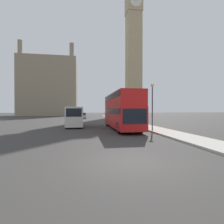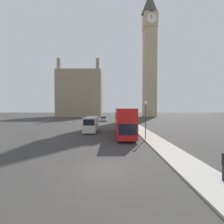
# 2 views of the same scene
# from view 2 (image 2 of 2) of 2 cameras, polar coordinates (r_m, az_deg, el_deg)

# --- Properties ---
(ground_plane) EXTENTS (300.00, 300.00, 0.00)m
(ground_plane) POSITION_cam_2_polar(r_m,az_deg,el_deg) (11.01, -3.99, -21.26)
(ground_plane) COLOR #383533
(sidewalk_strip) EXTENTS (2.69, 120.00, 0.15)m
(sidewalk_strip) POSITION_cam_2_polar(r_m,az_deg,el_deg) (12.29, 28.90, -18.58)
(sidewalk_strip) COLOR #ADA89E
(sidewalk_strip) RESTS_ON ground_plane
(clock_tower) EXTENTS (6.75, 6.92, 65.06)m
(clock_tower) POSITION_cam_2_polar(r_m,az_deg,el_deg) (86.66, 14.45, 20.90)
(clock_tower) COLOR tan
(clock_tower) RESTS_ON ground_plane
(building_block_distant) EXTENTS (22.82, 14.29, 29.19)m
(building_block_distant) POSITION_cam_2_polar(r_m,az_deg,el_deg) (83.08, -11.57, 6.68)
(building_block_distant) COLOR gray
(building_block_distant) RESTS_ON ground_plane
(red_double_decker_bus) EXTENTS (2.55, 11.44, 4.23)m
(red_double_decker_bus) POSITION_cam_2_polar(r_m,az_deg,el_deg) (23.51, 4.86, -3.20)
(red_double_decker_bus) COLOR red
(red_double_decker_bus) RESTS_ON ground_plane
(white_van) EXTENTS (2.19, 6.13, 2.70)m
(white_van) POSITION_cam_2_polar(r_m,az_deg,el_deg) (27.36, -7.60, -4.53)
(white_van) COLOR silver
(white_van) RESTS_ON ground_plane
(street_lamp) EXTENTS (0.36, 0.36, 4.97)m
(street_lamp) POSITION_cam_2_polar(r_m,az_deg,el_deg) (20.80, 12.96, -0.76)
(street_lamp) COLOR #38383D
(street_lamp) RESTS_ON sidewalk_strip
(parked_sedan) EXTENTS (1.89, 4.75, 1.54)m
(parked_sedan) POSITION_cam_2_polar(r_m,az_deg,el_deg) (50.58, -2.96, -2.68)
(parked_sedan) COLOR #99999E
(parked_sedan) RESTS_ON ground_plane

